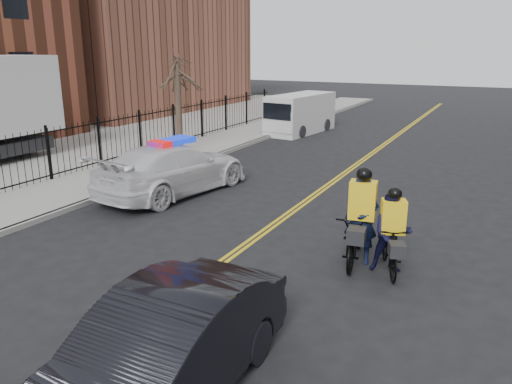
{
  "coord_description": "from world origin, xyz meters",
  "views": [
    {
      "loc": [
        5.43,
        -8.15,
        4.73
      ],
      "look_at": [
        0.11,
        2.34,
        1.3
      ],
      "focal_mm": 35.0,
      "sensor_mm": 36.0,
      "label": 1
    }
  ],
  "objects_px": {
    "cargo_van": "(299,114)",
    "cyclist_far": "(391,239)",
    "police_cruiser": "(174,169)",
    "dark_sedan": "(160,355)",
    "cyclist_near": "(361,230)"
  },
  "relations": [
    {
      "from": "police_cruiser",
      "to": "dark_sedan",
      "type": "bearing_deg",
      "value": 133.16
    },
    {
      "from": "cargo_van",
      "to": "cyclist_near",
      "type": "xyz_separation_m",
      "value": [
        8.0,
        -15.98,
        -0.29
      ]
    },
    {
      "from": "police_cruiser",
      "to": "cyclist_near",
      "type": "bearing_deg",
      "value": 167.55
    },
    {
      "from": "cargo_van",
      "to": "cyclist_far",
      "type": "xyz_separation_m",
      "value": [
        8.73,
        -16.2,
        -0.3
      ]
    },
    {
      "from": "police_cruiser",
      "to": "cyclist_far",
      "type": "distance_m",
      "value": 8.32
    },
    {
      "from": "dark_sedan",
      "to": "cyclist_far",
      "type": "relative_size",
      "value": 2.44
    },
    {
      "from": "police_cruiser",
      "to": "dark_sedan",
      "type": "relative_size",
      "value": 1.27
    },
    {
      "from": "cargo_van",
      "to": "cyclist_far",
      "type": "bearing_deg",
      "value": -54.64
    },
    {
      "from": "cyclist_near",
      "to": "cyclist_far",
      "type": "xyz_separation_m",
      "value": [
        0.73,
        -0.21,
        -0.02
      ]
    },
    {
      "from": "police_cruiser",
      "to": "cargo_van",
      "type": "distance_m",
      "value": 13.35
    },
    {
      "from": "police_cruiser",
      "to": "cyclist_near",
      "type": "distance_m",
      "value": 7.56
    },
    {
      "from": "police_cruiser",
      "to": "cyclist_far",
      "type": "bearing_deg",
      "value": 167.95
    },
    {
      "from": "police_cruiser",
      "to": "cargo_van",
      "type": "bearing_deg",
      "value": -77.81
    },
    {
      "from": "police_cruiser",
      "to": "dark_sedan",
      "type": "height_order",
      "value": "police_cruiser"
    },
    {
      "from": "police_cruiser",
      "to": "cyclist_far",
      "type": "relative_size",
      "value": 3.09
    }
  ]
}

